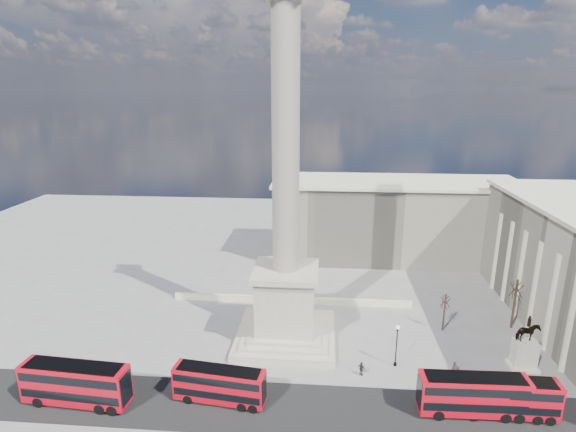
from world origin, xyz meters
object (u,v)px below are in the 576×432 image
(nelsons_column, at_px, (286,254))
(red_bus_b, at_px, (220,385))
(red_bus_d, at_px, (507,397))
(pedestrian_walking, at_px, (454,369))
(pedestrian_crossing, at_px, (361,369))
(red_bus_a, at_px, (76,384))
(pedestrian_standing, at_px, (461,389))
(equestrian_statue, at_px, (525,350))
(red_bus_c, at_px, (474,395))
(victorian_lamp, at_px, (397,342))

(nelsons_column, xyz_separation_m, red_bus_b, (-6.34, -14.40, -10.67))
(nelsons_column, height_order, red_bus_d, nelsons_column)
(pedestrian_walking, distance_m, pedestrian_crossing, 11.66)
(red_bus_a, xyz_separation_m, red_bus_d, (47.97, 1.86, -0.28))
(nelsons_column, distance_m, pedestrian_crossing, 17.73)
(red_bus_d, relative_size, pedestrian_standing, 5.64)
(red_bus_b, relative_size, pedestrian_walking, 5.64)
(red_bus_d, height_order, equestrian_statue, equestrian_statue)
(nelsons_column, relative_size, pedestrian_walking, 26.05)
(red_bus_a, distance_m, red_bus_d, 48.00)
(red_bus_d, bearing_deg, pedestrian_crossing, 158.66)
(red_bus_b, xyz_separation_m, pedestrian_walking, (28.21, 7.12, -1.29))
(nelsons_column, bearing_deg, red_bus_c, -32.90)
(red_bus_b, distance_m, pedestrian_crossing, 17.77)
(red_bus_d, bearing_deg, pedestrian_standing, 142.44)
(pedestrian_walking, bearing_deg, equestrian_statue, 14.77)
(red_bus_a, height_order, red_bus_c, red_bus_a)
(red_bus_c, relative_size, victorian_lamp, 2.01)
(red_bus_b, relative_size, pedestrian_standing, 5.55)
(red_bus_a, relative_size, equestrian_statue, 1.67)
(nelsons_column, distance_m, red_bus_b, 19.01)
(victorian_lamp, xyz_separation_m, pedestrian_crossing, (-4.56, -2.44, -2.49))
(pedestrian_walking, bearing_deg, pedestrian_standing, -93.80)
(red_bus_c, bearing_deg, red_bus_d, -0.94)
(red_bus_c, distance_m, pedestrian_walking, 7.07)
(red_bus_b, relative_size, pedestrian_crossing, 5.76)
(victorian_lamp, xyz_separation_m, pedestrian_standing, (6.81, -5.48, -2.46))
(equestrian_statue, bearing_deg, pedestrian_crossing, -171.01)
(red_bus_b, distance_m, red_bus_d, 31.80)
(nelsons_column, bearing_deg, equestrian_statue, -8.81)
(equestrian_statue, bearing_deg, nelsons_column, 171.19)
(equestrian_statue, distance_m, pedestrian_standing, 11.57)
(red_bus_a, height_order, red_bus_d, red_bus_a)
(red_bus_b, bearing_deg, red_bus_a, -167.24)
(red_bus_a, xyz_separation_m, red_bus_c, (44.44, 1.84, -0.13))
(nelsons_column, xyz_separation_m, red_bus_c, (21.93, -14.18, -10.43))
(red_bus_a, xyz_separation_m, pedestrian_walking, (44.38, 8.74, -1.66))
(red_bus_a, relative_size, pedestrian_standing, 6.40)
(victorian_lamp, bearing_deg, equestrian_statue, 3.03)
(red_bus_b, bearing_deg, pedestrian_crossing, 27.75)
(red_bus_c, bearing_deg, red_bus_a, -179.00)
(pedestrian_walking, xyz_separation_m, pedestrian_standing, (-0.26, -3.89, 0.02))
(pedestrian_crossing, bearing_deg, red_bus_c, -170.87)
(pedestrian_standing, bearing_deg, pedestrian_walking, -120.57)
(red_bus_a, distance_m, pedestrian_standing, 44.42)
(red_bus_a, xyz_separation_m, victorian_lamp, (37.31, 10.33, 0.82))
(red_bus_d, bearing_deg, victorian_lamp, 141.78)
(red_bus_c, bearing_deg, equestrian_statue, 44.02)
(pedestrian_standing, bearing_deg, pedestrian_crossing, -41.76)
(red_bus_b, bearing_deg, nelsons_column, 73.28)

